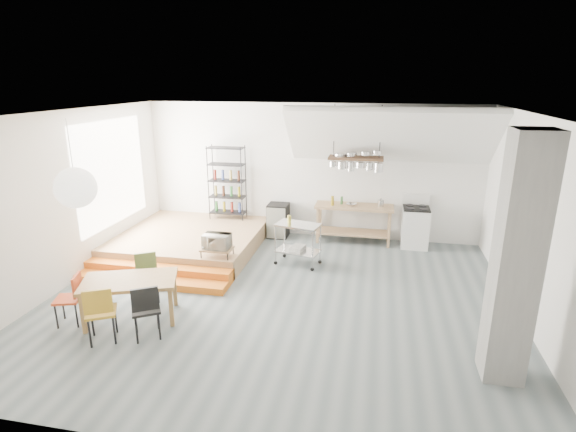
% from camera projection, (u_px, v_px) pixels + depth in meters
% --- Properties ---
extents(floor, '(8.00, 8.00, 0.00)m').
position_uv_depth(floor, '(279.00, 298.00, 7.95)').
color(floor, slate).
rests_on(floor, ground).
extents(wall_back, '(8.00, 0.04, 3.20)m').
position_uv_depth(wall_back, '(310.00, 171.00, 10.76)').
color(wall_back, silver).
rests_on(wall_back, ground).
extents(wall_left, '(0.04, 7.00, 3.20)m').
position_uv_depth(wall_left, '(66.00, 200.00, 8.23)').
color(wall_left, silver).
rests_on(wall_left, ground).
extents(wall_right, '(0.04, 7.00, 3.20)m').
position_uv_depth(wall_right, '(539.00, 227.00, 6.72)').
color(wall_right, silver).
rests_on(wall_right, ground).
extents(ceiling, '(8.00, 7.00, 0.02)m').
position_uv_depth(ceiling, '(278.00, 114.00, 7.01)').
color(ceiling, white).
rests_on(ceiling, wall_back).
extents(slope_ceiling, '(4.40, 1.44, 1.32)m').
position_uv_depth(slope_ceiling, '(390.00, 136.00, 9.58)').
color(slope_ceiling, white).
rests_on(slope_ceiling, wall_back).
extents(window_pane, '(0.02, 2.50, 2.20)m').
position_uv_depth(window_pane, '(112.00, 173.00, 9.58)').
color(window_pane, white).
rests_on(window_pane, wall_left).
extents(platform, '(3.00, 3.00, 0.40)m').
position_uv_depth(platform, '(191.00, 240.00, 10.23)').
color(platform, '#A68153').
rests_on(platform, ground).
extents(step_lower, '(3.00, 0.35, 0.13)m').
position_uv_depth(step_lower, '(150.00, 282.00, 8.45)').
color(step_lower, orange).
rests_on(step_lower, ground).
extents(step_upper, '(3.00, 0.35, 0.27)m').
position_uv_depth(step_upper, '(158.00, 271.00, 8.75)').
color(step_upper, orange).
rests_on(step_upper, ground).
extents(concrete_column, '(0.50, 0.50, 3.20)m').
position_uv_depth(concrete_column, '(516.00, 262.00, 5.45)').
color(concrete_column, slate).
rests_on(concrete_column, ground).
extents(kitchen_counter, '(1.80, 0.60, 0.91)m').
position_uv_depth(kitchen_counter, '(354.00, 217.00, 10.51)').
color(kitchen_counter, '#A68153').
rests_on(kitchen_counter, ground).
extents(stove, '(0.60, 0.60, 1.18)m').
position_uv_depth(stove, '(415.00, 227.00, 10.29)').
color(stove, white).
rests_on(stove, ground).
extents(pot_rack, '(1.20, 0.50, 1.43)m').
position_uv_depth(pot_rack, '(357.00, 162.00, 9.89)').
color(pot_rack, '#392617').
rests_on(pot_rack, ceiling).
extents(wire_shelving, '(0.88, 0.38, 1.80)m').
position_uv_depth(wire_shelving, '(227.00, 182.00, 10.93)').
color(wire_shelving, black).
rests_on(wire_shelving, platform).
extents(microwave_shelf, '(0.60, 0.40, 0.16)m').
position_uv_depth(microwave_shelf, '(217.00, 249.00, 8.75)').
color(microwave_shelf, '#A68153').
rests_on(microwave_shelf, platform).
extents(paper_lantern, '(0.60, 0.60, 0.60)m').
position_uv_depth(paper_lantern, '(76.00, 188.00, 6.56)').
color(paper_lantern, white).
rests_on(paper_lantern, ceiling).
extents(dining_table, '(1.64, 1.27, 0.69)m').
position_uv_depth(dining_table, '(130.00, 284.00, 7.12)').
color(dining_table, olive).
rests_on(dining_table, ground).
extents(chair_mustard, '(0.56, 0.56, 0.90)m').
position_uv_depth(chair_mustard, '(100.00, 310.00, 6.47)').
color(chair_mustard, '#AB7E1D').
rests_on(chair_mustard, ground).
extents(chair_black, '(0.55, 0.55, 0.88)m').
position_uv_depth(chair_black, '(146.00, 307.00, 6.57)').
color(chair_black, black).
rests_on(chair_black, ground).
extents(chair_olive, '(0.52, 0.52, 0.83)m').
position_uv_depth(chair_olive, '(147.00, 273.00, 7.79)').
color(chair_olive, '#586A32').
rests_on(chair_olive, ground).
extents(chair_red, '(0.47, 0.47, 0.82)m').
position_uv_depth(chair_red, '(72.00, 295.00, 7.02)').
color(chair_red, '#C5401C').
rests_on(chair_red, ground).
extents(rolling_cart, '(0.98, 0.69, 0.88)m').
position_uv_depth(rolling_cart, '(298.00, 238.00, 9.26)').
color(rolling_cart, silver).
rests_on(rolling_cart, ground).
extents(mini_fridge, '(0.48, 0.48, 0.82)m').
position_uv_depth(mini_fridge, '(278.00, 220.00, 10.96)').
color(mini_fridge, black).
rests_on(mini_fridge, ground).
extents(microwave, '(0.53, 0.37, 0.29)m').
position_uv_depth(microwave, '(217.00, 241.00, 8.71)').
color(microwave, beige).
rests_on(microwave, microwave_shelf).
extents(bowl, '(0.29, 0.29, 0.06)m').
position_uv_depth(bowl, '(351.00, 205.00, 10.38)').
color(bowl, silver).
rests_on(bowl, kitchen_counter).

